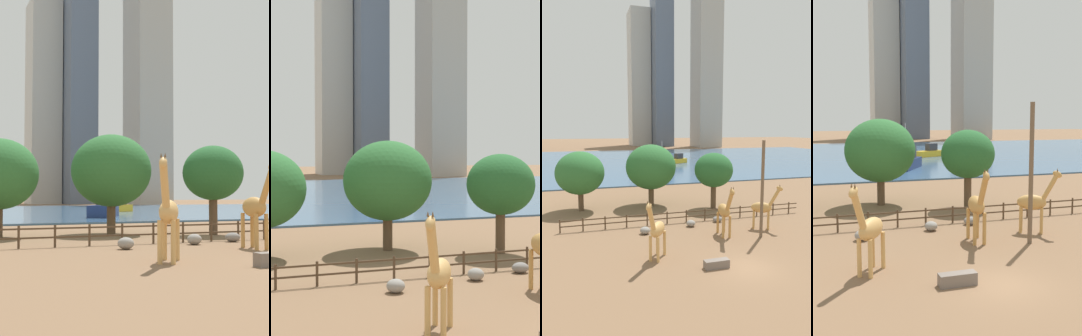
{
  "view_description": "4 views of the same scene",
  "coord_description": "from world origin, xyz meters",
  "views": [
    {
      "loc": [
        -15.92,
        -17.42,
        3.03
      ],
      "look_at": [
        1.75,
        25.65,
        5.49
      ],
      "focal_mm": 55.0,
      "sensor_mm": 36.0,
      "label": 1
    },
    {
      "loc": [
        -13.31,
        -14.27,
        6.78
      ],
      "look_at": [
        2.11,
        29.24,
        5.58
      ],
      "focal_mm": 55.0,
      "sensor_mm": 36.0,
      "label": 2
    },
    {
      "loc": [
        -11.19,
        -19.62,
        9.87
      ],
      "look_at": [
        0.41,
        18.49,
        4.93
      ],
      "focal_mm": 35.0,
      "sensor_mm": 36.0,
      "label": 3
    },
    {
      "loc": [
        -8.4,
        -17.1,
        7.69
      ],
      "look_at": [
        1.18,
        11.98,
        4.17
      ],
      "focal_mm": 45.0,
      "sensor_mm": 36.0,
      "label": 4
    }
  ],
  "objects": [
    {
      "name": "tree_center_broad",
      "position": [
        -10.97,
        20.2,
        4.52
      ],
      "size": [
        5.67,
        5.67,
        7.09
      ],
      "color": "brown",
      "rests_on": "ground"
    },
    {
      "name": "skyline_block_right",
      "position": [
        22.57,
        161.49,
        35.79
      ],
      "size": [
        10.42,
        14.09,
        71.58
      ],
      "primitive_type": "cube",
      "color": "#B7B2A8",
      "rests_on": "ground"
    },
    {
      "name": "boulder_small",
      "position": [
        -0.53,
        10.43,
        0.33
      ],
      "size": [
        0.9,
        0.88,
        0.66
      ],
      "primitive_type": "ellipsoid",
      "color": "gray",
      "rests_on": "ground"
    },
    {
      "name": "giraffe_young",
      "position": [
        -5.71,
        3.48,
        2.27
      ],
      "size": [
        2.27,
        3.0,
        4.82
      ],
      "rotation": [
        0.0,
        0.0,
        4.12
      ],
      "color": "tan",
      "rests_on": "ground"
    },
    {
      "name": "boat_ferry",
      "position": [
        5.84,
        46.09,
        1.36
      ],
      "size": [
        6.25,
        8.08,
        6.95
      ],
      "rotation": [
        0.0,
        0.0,
        4.19
      ],
      "color": "navy",
      "rests_on": "harbor_water"
    },
    {
      "name": "skyline_block_left",
      "position": [
        52.15,
        137.27,
        39.18
      ],
      "size": [
        11.65,
        15.08,
        78.36
      ],
      "primitive_type": "cube",
      "color": "#ADA89E",
      "rests_on": "ground"
    },
    {
      "name": "boat_sailboat",
      "position": [
        14.86,
        65.36,
        1.1
      ],
      "size": [
        6.33,
        4.74,
        2.65
      ],
      "rotation": [
        0.0,
        0.0,
        3.63
      ],
      "color": "gold",
      "rests_on": "harbor_water"
    },
    {
      "name": "skyline_block_central",
      "position": [
        32.92,
        151.61,
        43.33
      ],
      "size": [
        9.52,
        13.17,
        86.66
      ],
      "primitive_type": "cube",
      "color": "slate",
      "rests_on": "ground"
    },
    {
      "name": "utility_pole",
      "position": [
        4.5,
        5.62,
        4.38
      ],
      "size": [
        0.28,
        0.28,
        8.76
      ],
      "primitive_type": "cylinder",
      "color": "brown",
      "rests_on": "ground"
    },
    {
      "name": "tree_right_tall",
      "position": [
        -2.38,
        20.36,
        4.93
      ],
      "size": [
        6.28,
        6.28,
        7.77
      ],
      "color": "brown",
      "rests_on": "ground"
    },
    {
      "name": "boulder_near_fence",
      "position": [
        2.69,
        11.15,
        0.3
      ],
      "size": [
        1.01,
        0.8,
        0.6
      ],
      "primitive_type": "ellipsoid",
      "color": "gray",
      "rests_on": "ground"
    },
    {
      "name": "giraffe_tall",
      "position": [
        1.44,
        6.84,
        2.35
      ],
      "size": [
        1.1,
        3.57,
        4.89
      ],
      "rotation": [
        0.0,
        0.0,
        4.61
      ],
      "color": "#C18C47",
      "rests_on": "ground"
    },
    {
      "name": "tree_left_large",
      "position": [
        4.61,
        16.77,
        4.7
      ],
      "size": [
        4.66,
        4.66,
        6.84
      ],
      "color": "brown",
      "rests_on": "ground"
    },
    {
      "name": "boulder_by_pole",
      "position": [
        -5.4,
        9.5,
        0.34
      ],
      "size": [
        0.93,
        0.9,
        0.67
      ],
      "primitive_type": "ellipsoid",
      "color": "gray",
      "rests_on": "ground"
    },
    {
      "name": "harbor_water",
      "position": [
        0.0,
        77.0,
        0.1
      ],
      "size": [
        180.0,
        86.0,
        0.2
      ],
      "primitive_type": "cube",
      "color": "#3D6084",
      "rests_on": "ground"
    },
    {
      "name": "giraffe_companion",
      "position": [
        5.99,
        7.75,
        2.12
      ],
      "size": [
        2.86,
        2.06,
        4.47
      ],
      "rotation": [
        0.0,
        0.0,
        5.73
      ],
      "color": "tan",
      "rests_on": "ground"
    },
    {
      "name": "enclosure_fence",
      "position": [
        -0.22,
        12.0,
        0.76
      ],
      "size": [
        26.12,
        0.14,
        1.3
      ],
      "color": "#4C3826",
      "rests_on": "ground"
    },
    {
      "name": "feeding_trough",
      "position": [
        -2.05,
        0.69,
        0.3
      ],
      "size": [
        1.8,
        0.6,
        0.6
      ],
      "primitive_type": "cube",
      "color": "#72665B",
      "rests_on": "ground"
    },
    {
      "name": "ground_plane",
      "position": [
        0.0,
        80.0,
        0.0
      ],
      "size": [
        400.0,
        400.0,
        0.0
      ],
      "primitive_type": "plane",
      "color": "brown"
    }
  ]
}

